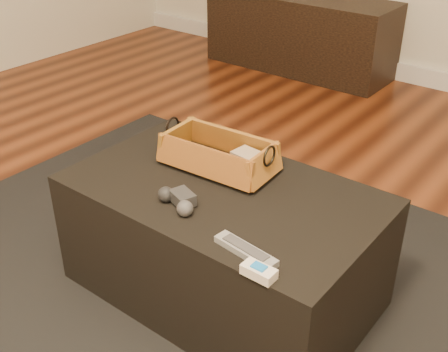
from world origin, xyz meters
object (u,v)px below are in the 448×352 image
Objects in this scene: tv_remote at (211,161)px; cream_gadget at (259,271)px; wicker_basket at (219,156)px; silver_remote at (246,250)px; ottoman at (223,241)px; game_controller at (178,200)px; media_cabinet at (300,33)px.

tv_remote is 2.31× the size of cream_gadget.
silver_remote is at bearing -42.87° from wicker_basket.
ottoman is at bearing -45.18° from tv_remote.
game_controller is at bearing 163.08° from cream_gadget.
tv_remote is at bearing 144.54° from ottoman.
wicker_basket reaches higher than tv_remote.
wicker_basket is (0.96, -2.13, 0.22)m from media_cabinet.
tv_remote is at bearing 106.68° from game_controller.
game_controller is at bearing -83.04° from tv_remote.
wicker_basket is at bearing 134.35° from ottoman.
silver_remote is 2.23× the size of cream_gadget.
media_cabinet is 2.61m from game_controller.
wicker_basket is at bearing -65.70° from media_cabinet.
ottoman is at bearing 138.22° from silver_remote.
tv_remote is 0.51× the size of wicker_basket.
wicker_basket is (0.02, 0.02, 0.02)m from tv_remote.
wicker_basket reaches higher than cream_gadget.
media_cabinet reaches higher than cream_gadget.
game_controller is at bearing -102.68° from ottoman.
tv_remote is at bearing -66.28° from media_cabinet.
ottoman is 0.49m from cream_gadget.
media_cabinet reaches higher than game_controller.
silver_remote is at bearing -49.68° from tv_remote.
media_cabinet is 1.32× the size of ottoman.
ottoman is 0.29m from wicker_basket.
media_cabinet is 2.87m from cream_gadget.
game_controller is 0.39m from cream_gadget.
tv_remote is at bearing 140.03° from silver_remote.
media_cabinet is 8.43× the size of game_controller.
tv_remote reaches higher than silver_remote.
cream_gadget is (0.34, -0.28, 0.22)m from ottoman.
silver_remote is (0.37, -0.31, -0.01)m from tv_remote.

